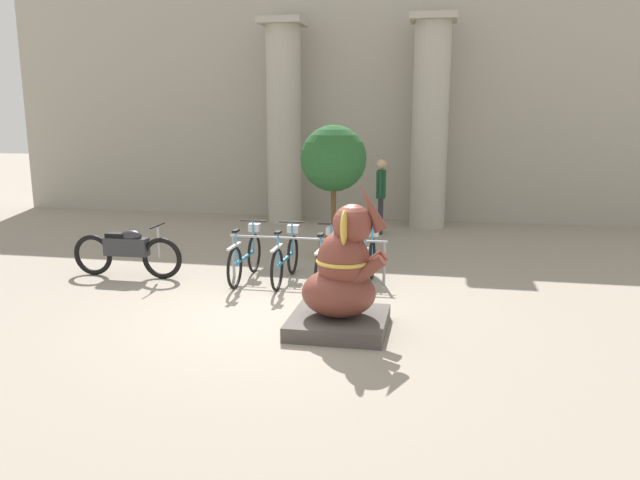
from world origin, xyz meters
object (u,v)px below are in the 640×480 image
bicycle_3 (369,263)px  bicycle_0 (245,256)px  elephant_statue (342,282)px  bicycle_2 (326,261)px  motorcycle (127,251)px  person_pedestrian (381,189)px  bicycle_1 (286,258)px  potted_tree (334,164)px

bicycle_3 → bicycle_0: bearing=179.3°
elephant_statue → bicycle_2: bearing=106.0°
motorcycle → person_pedestrian: size_ratio=1.16×
bicycle_0 → elephant_statue: elephant_statue is taller
person_pedestrian → bicycle_1: bearing=-104.7°
bicycle_0 → motorcycle: bicycle_0 is taller
bicycle_0 → person_pedestrian: bearing=67.2°
person_pedestrian → potted_tree: bearing=-105.7°
bicycle_3 → motorcycle: (-4.27, -0.22, 0.06)m
bicycle_2 → potted_tree: (-0.24, 2.08, 1.46)m
bicycle_0 → bicycle_3: size_ratio=1.00×
bicycle_0 → elephant_statue: 3.05m
potted_tree → person_pedestrian: bearing=74.3°
bicycle_3 → motorcycle: 4.27m
person_pedestrian → elephant_statue: bearing=-88.6°
bicycle_2 → bicycle_3: (0.72, 0.02, 0.00)m
bicycle_1 → potted_tree: potted_tree is taller
elephant_statue → bicycle_0: bearing=132.9°
person_pedestrian → bicycle_2: bearing=-95.8°
bicycle_0 → bicycle_1: 0.72m
motorcycle → elephant_statue: bearing=-25.4°
bicycle_1 → bicycle_0: bearing=-179.3°
bicycle_0 → elephant_statue: (2.07, -2.22, 0.27)m
person_pedestrian → potted_tree: potted_tree is taller
bicycle_2 → motorcycle: 3.55m
bicycle_1 → bicycle_2: size_ratio=1.00×
bicycle_0 → bicycle_3: 2.16m
bicycle_0 → person_pedestrian: (1.91, 4.54, 0.67)m
bicycle_2 → motorcycle: (-3.55, -0.20, 0.06)m
bicycle_1 → potted_tree: (0.48, 2.02, 1.46)m
bicycle_3 → potted_tree: potted_tree is taller
bicycle_0 → bicycle_3: same height
bicycle_0 → bicycle_2: bearing=-1.9°
bicycle_3 → elephant_statue: size_ratio=0.90×
bicycle_3 → motorcycle: bearing=-177.1°
bicycle_0 → bicycle_2: same height
motorcycle → potted_tree: 4.25m
bicycle_2 → bicycle_0: bearing=178.1°
bicycle_3 → person_pedestrian: bearing=93.2°
elephant_statue → motorcycle: bearing=154.6°
motorcycle → bicycle_3: bearing=2.9°
bicycle_2 → motorcycle: size_ratio=0.87×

